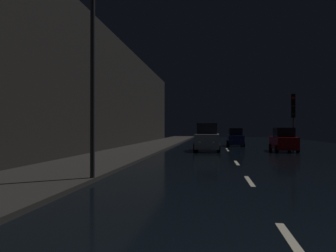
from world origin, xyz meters
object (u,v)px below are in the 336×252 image
(car_approaching_headlights, at_px, (207,138))
(traffic_light_far_right, at_px, (293,110))
(car_parked_right_far, at_px, (283,141))
(car_distant_taillights, at_px, (235,138))
(streetlamp_overhead, at_px, (105,32))

(car_approaching_headlights, bearing_deg, traffic_light_far_right, 92.69)
(car_approaching_headlights, distance_m, car_parked_right_far, 6.06)
(car_approaching_headlights, height_order, car_parked_right_far, car_approaching_headlights)
(car_parked_right_far, bearing_deg, car_approaching_headlights, 91.56)
(car_distant_taillights, bearing_deg, car_parked_right_far, -157.02)
(streetlamp_overhead, relative_size, car_approaching_headlights, 1.75)
(streetlamp_overhead, relative_size, car_distant_taillights, 2.12)
(traffic_light_far_right, distance_m, car_parked_right_far, 2.58)
(car_approaching_headlights, relative_size, car_parked_right_far, 1.19)
(streetlamp_overhead, height_order, car_parked_right_far, streetlamp_overhead)
(car_distant_taillights, distance_m, car_parked_right_far, 8.28)
(traffic_light_far_right, xyz_separation_m, car_approaching_headlights, (-6.85, -0.32, -2.29))
(streetlamp_overhead, bearing_deg, car_approaching_headlights, 78.46)
(traffic_light_far_right, xyz_separation_m, car_parked_right_far, (-0.80, -0.16, -2.45))
(car_distant_taillights, bearing_deg, streetlamp_overhead, 165.61)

